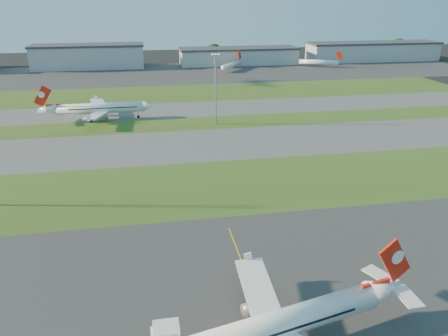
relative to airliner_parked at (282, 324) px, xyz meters
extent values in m
plane|color=black|center=(-5.75, 3.22, -4.03)|extent=(700.00, 700.00, 0.00)
cube|color=#333335|center=(-5.75, 3.22, -4.03)|extent=(300.00, 70.00, 0.01)
cube|color=#384E1A|center=(-5.75, 55.22, -4.03)|extent=(300.00, 34.00, 0.01)
cube|color=#515154|center=(-5.75, 88.22, -4.03)|extent=(300.00, 32.00, 0.01)
cube|color=#384E1A|center=(-5.75, 113.22, -4.03)|extent=(300.00, 18.00, 0.01)
cube|color=#515154|center=(-5.75, 135.22, -4.03)|extent=(300.00, 26.00, 0.01)
cube|color=#384E1A|center=(-5.75, 168.22, -4.03)|extent=(300.00, 40.00, 0.01)
cube|color=#333335|center=(-5.75, 228.22, -4.03)|extent=(400.00, 80.00, 0.01)
cube|color=gold|center=(-0.75, 3.22, -4.03)|extent=(0.25, 60.00, 0.02)
cube|color=white|center=(-15.25, 0.62, -0.03)|extent=(3.40, 3.00, 3.00)
cylinder|color=white|center=(-0.35, -0.08, 0.11)|extent=(29.70, 10.22, 3.75)
cube|color=red|center=(17.94, 4.08, 5.15)|extent=(6.32, 1.76, 7.47)
cube|color=white|center=(-1.14, 7.84, -0.38)|extent=(4.75, 14.89, 1.52)
cylinder|color=slate|center=(-2.10, 5.39, -1.47)|extent=(4.54, 3.13, 2.27)
cylinder|color=white|center=(-33.15, 125.25, 0.46)|extent=(32.13, 4.46, 4.06)
cube|color=red|center=(-53.47, 125.00, 5.91)|extent=(6.94, 0.46, 8.09)
cube|color=white|center=(-34.32, 133.79, -0.07)|extent=(8.73, 16.74, 1.65)
cube|color=white|center=(-34.11, 116.68, -0.07)|extent=(8.37, 16.72, 1.65)
cylinder|color=slate|center=(-32.69, 131.46, -1.25)|extent=(4.52, 2.51, 2.46)
cylinder|color=slate|center=(-32.54, 119.06, -1.25)|extent=(4.52, 2.51, 2.46)
cylinder|color=white|center=(39.41, 233.18, -0.83)|extent=(17.52, 23.14, 3.20)
cube|color=red|center=(46.86, 243.83, 3.97)|extent=(3.21, 4.41, 6.16)
cylinder|color=white|center=(98.98, 235.34, -0.83)|extent=(25.04, 13.55, 3.20)
cube|color=red|center=(110.85, 230.03, 3.97)|extent=(4.85, 2.39, 6.16)
cylinder|color=gray|center=(9.25, 111.22, 8.47)|extent=(0.60, 0.60, 25.00)
cube|color=gray|center=(9.25, 111.22, 21.37)|extent=(3.20, 0.50, 0.80)
cube|color=#FFF2CC|center=(9.25, 111.22, 21.37)|extent=(2.80, 0.70, 0.35)
cube|color=#A5A8AD|center=(-50.75, 258.22, 2.97)|extent=(70.00, 22.00, 14.00)
cube|color=#383A3F|center=(-50.75, 258.22, 10.57)|extent=(71.40, 23.00, 1.20)
cube|color=#A5A8AD|center=(49.25, 258.22, 0.97)|extent=(80.00, 22.00, 10.00)
cube|color=#383A3F|center=(49.25, 258.22, 6.57)|extent=(81.60, 23.00, 1.20)
cube|color=#A5A8AD|center=(149.25, 258.22, 1.97)|extent=(95.00, 22.00, 12.00)
cube|color=#383A3F|center=(149.25, 258.22, 8.57)|extent=(96.90, 23.00, 1.20)
cylinder|color=black|center=(-25.75, 269.22, -2.23)|extent=(1.00, 1.00, 3.60)
sphere|color=black|center=(-25.75, 269.22, 1.82)|extent=(9.90, 9.90, 9.90)
cylinder|color=black|center=(34.25, 272.22, -1.93)|extent=(1.00, 1.00, 4.20)
sphere|color=black|center=(34.25, 272.22, 2.79)|extent=(11.55, 11.55, 11.55)
cylinder|color=black|center=(109.25, 270.22, -2.13)|extent=(1.00, 1.00, 3.80)
sphere|color=black|center=(109.25, 270.22, 2.14)|extent=(10.45, 10.45, 10.45)
cylinder|color=black|center=(179.25, 274.22, -1.73)|extent=(1.00, 1.00, 4.60)
sphere|color=black|center=(179.25, 274.22, 3.44)|extent=(12.65, 12.65, 12.65)
camera|label=1|loc=(-15.84, -44.17, 40.77)|focal=35.00mm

